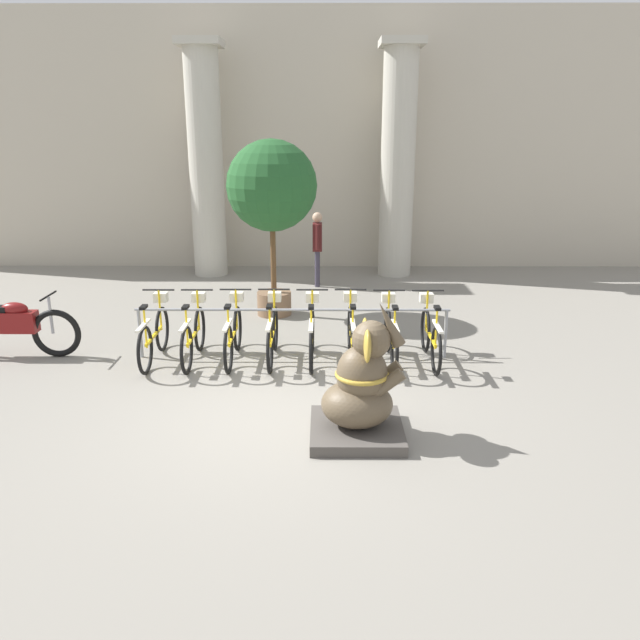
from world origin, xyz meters
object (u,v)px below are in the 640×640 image
bicycle_4 (312,334)px  bicycle_7 (430,335)px  bicycle_0 (154,334)px  bicycle_6 (391,335)px  bicycle_3 (273,334)px  potted_tree (272,191)px  elephant_statue (361,391)px  motorcycle (11,326)px  bicycle_5 (351,334)px  bicycle_2 (233,334)px  bicycle_1 (194,334)px  person_pedestrian (317,243)px

bicycle_4 → bicycle_7: size_ratio=1.00×
bicycle_0 → bicycle_6: (3.48, -0.01, 0.00)m
bicycle_3 → bicycle_7: bearing=-1.5°
bicycle_4 → potted_tree: size_ratio=0.53×
bicycle_3 → elephant_statue: 2.67m
bicycle_4 → motorcycle: size_ratio=0.79×
bicycle_5 → motorcycle: bearing=178.6°
bicycle_2 → elephant_statue: bearing=-53.9°
bicycle_4 → bicycle_2: bearing=179.5°
bicycle_2 → bicycle_6: 2.32m
bicycle_4 → bicycle_5: size_ratio=1.00×
bicycle_0 → bicycle_5: (2.90, 0.03, 0.00)m
bicycle_3 → bicycle_5: size_ratio=1.00×
bicycle_5 → potted_tree: bearing=118.9°
bicycle_6 → bicycle_7: size_ratio=1.00×
bicycle_5 → bicycle_7: same height
bicycle_2 → bicycle_6: same height
bicycle_2 → bicycle_1: bearing=-177.3°
bicycle_7 → elephant_statue: bearing=-116.3°
bicycle_3 → bicycle_6: same height
bicycle_2 → bicycle_4: bearing=-0.5°
elephant_statue → motorcycle: (-5.10, 2.52, -0.06)m
bicycle_3 → bicycle_7: 2.32m
bicycle_4 → person_pedestrian: size_ratio=1.03×
bicycle_7 → elephant_statue: size_ratio=1.05×
bicycle_0 → bicycle_1: same height
bicycle_2 → motorcycle: bearing=177.8°
bicycle_0 → elephant_statue: bearing=-39.1°
bicycle_4 → bicycle_6: 1.16m
bicycle_6 → bicycle_4: bearing=178.7°
bicycle_0 → bicycle_7: bearing=-0.2°
bicycle_1 → bicycle_2: same height
bicycle_2 → elephant_statue: (1.75, -2.39, 0.13)m
bicycle_0 → potted_tree: 3.44m
bicycle_4 → bicycle_5: (0.58, 0.01, 0.00)m
bicycle_2 → motorcycle: size_ratio=0.79×
bicycle_4 → bicycle_7: (1.74, -0.04, 0.00)m
bicycle_1 → bicycle_7: size_ratio=1.00×
person_pedestrian → potted_tree: potted_tree is taller
bicycle_1 → bicycle_4: size_ratio=1.00×
bicycle_0 → potted_tree: potted_tree is taller
bicycle_2 → bicycle_3: 0.58m
bicycle_0 → bicycle_2: bearing=1.5°
bicycle_6 → bicycle_0: bearing=179.9°
bicycle_0 → bicycle_2: 1.16m
bicycle_0 → bicycle_3: bearing=1.4°
motorcycle → person_pedestrian: size_ratio=1.31×
bicycle_2 → elephant_statue: size_ratio=1.05×
bicycle_1 → bicycle_2: bearing=2.7°
bicycle_1 → bicycle_3: same height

